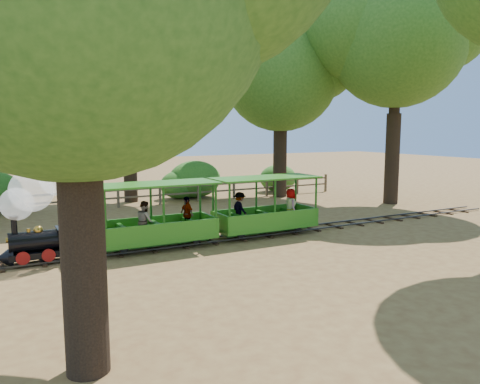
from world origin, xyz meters
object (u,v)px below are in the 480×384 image
locomotive (42,204)px  carriage_rear (265,212)px  fence (180,191)px  carriage_front (159,223)px

locomotive → carriage_rear: locomotive is taller
carriage_rear → fence: bearing=90.1°
carriage_front → fence: carriage_front is taller
locomotive → fence: size_ratio=0.15×
carriage_rear → fence: (-0.01, 7.99, -0.21)m
carriage_front → fence: (3.73, 8.04, -0.20)m
carriage_front → carriage_rear: size_ratio=1.00×
locomotive → carriage_front: bearing=-1.9°
carriage_front → carriage_rear: same height
locomotive → fence: locomotive is taller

